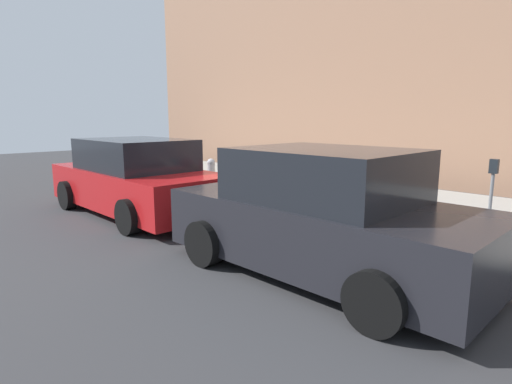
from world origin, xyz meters
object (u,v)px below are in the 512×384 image
object	(u,v)px
suitcase_maroon_1	(371,202)
suitcase_red_3	(331,195)
suitcase_maroon_8	(245,185)
parked_car_charcoal_0	(323,216)
suitcase_olive_2	(352,202)
suitcase_teal_7	(258,186)
parking_meter	(492,188)
fire_hydrant	(211,174)
suitcase_navy_5	(291,192)
suitcase_silver_6	(276,190)
suitcase_olive_9	(236,182)
parked_car_red_1	(137,179)
bollard_post	(190,175)
suitcase_teal_0	(398,206)
suitcase_black_4	(313,194)

from	to	relation	value
suitcase_maroon_1	suitcase_red_3	world-z (taller)	suitcase_maroon_1
suitcase_maroon_8	parked_car_charcoal_0	world-z (taller)	parked_car_charcoal_0
suitcase_maroon_1	parked_car_charcoal_0	distance (m)	2.59
suitcase_olive_2	suitcase_teal_7	xyz separation A→B (m)	(2.46, 0.12, 0.04)
suitcase_maroon_8	parking_meter	distance (m)	5.34
fire_hydrant	parking_meter	bearing A→B (deg)	-177.85
suitcase_navy_5	suitcase_silver_6	distance (m)	0.52
suitcase_navy_5	suitcase_olive_9	xyz separation A→B (m)	(1.95, -0.12, -0.01)
parked_car_red_1	bollard_post	bearing A→B (deg)	-60.60
suitcase_olive_2	suitcase_navy_5	distance (m)	1.46
suitcase_teal_0	fire_hydrant	world-z (taller)	suitcase_teal_0
suitcase_teal_7	suitcase_maroon_8	world-z (taller)	suitcase_teal_7
suitcase_navy_5	suitcase_teal_7	world-z (taller)	suitcase_teal_7
suitcase_red_3	parked_car_red_1	world-z (taller)	parked_car_red_1
suitcase_olive_9	parked_car_charcoal_0	bearing A→B (deg)	151.15
suitcase_teal_0	parking_meter	world-z (taller)	parking_meter
bollard_post	parked_car_red_1	bearing A→B (deg)	119.40
fire_hydrant	bollard_post	world-z (taller)	fire_hydrant
suitcase_red_3	bollard_post	bearing A→B (deg)	1.80
suitcase_silver_6	parking_meter	xyz separation A→B (m)	(-4.32, -0.23, 0.55)
suitcase_maroon_8	fire_hydrant	xyz separation A→B (m)	(1.35, -0.05, 0.15)
suitcase_maroon_1	suitcase_olive_2	world-z (taller)	suitcase_maroon_1
suitcase_silver_6	bollard_post	xyz separation A→B (m)	(3.06, 0.17, 0.07)
suitcase_teal_0	suitcase_maroon_1	bearing A→B (deg)	5.76
suitcase_black_4	suitcase_maroon_8	size ratio (longest dim) A/B	1.11
suitcase_teal_7	parking_meter	xyz separation A→B (m)	(-4.82, -0.31, 0.50)
suitcase_silver_6	suitcase_olive_9	bearing A→B (deg)	-1.81
suitcase_red_3	suitcase_teal_7	bearing A→B (deg)	1.58
suitcase_maroon_8	parking_meter	world-z (taller)	parking_meter
suitcase_black_4	bollard_post	distance (m)	4.09
suitcase_navy_5	suitcase_black_4	bearing A→B (deg)	-166.87
suitcase_silver_6	fire_hydrant	world-z (taller)	fire_hydrant
suitcase_teal_0	suitcase_black_4	size ratio (longest dim) A/B	1.33
suitcase_teal_0	parked_car_charcoal_0	bearing A→B (deg)	95.43
suitcase_maroon_8	fire_hydrant	bearing A→B (deg)	-1.96
suitcase_olive_9	parked_car_red_1	distance (m)	2.57
suitcase_olive_2	parking_meter	distance (m)	2.43
suitcase_navy_5	bollard_post	world-z (taller)	suitcase_navy_5
suitcase_teal_0	suitcase_navy_5	bearing A→B (deg)	2.48
parked_car_charcoal_0	suitcase_maroon_1	bearing A→B (deg)	-73.22
suitcase_red_3	parking_meter	xyz separation A→B (m)	(-2.82, -0.26, 0.45)
suitcase_maroon_1	parking_meter	xyz separation A→B (m)	(-1.91, -0.25, 0.47)
suitcase_silver_6	parking_meter	size ratio (longest dim) A/B	0.48
suitcase_navy_5	suitcase_silver_6	size ratio (longest dim) A/B	1.34
suitcase_maroon_8	suitcase_maroon_1	bearing A→B (deg)	-179.16
suitcase_olive_2	bollard_post	xyz separation A→B (m)	(5.03, 0.21, 0.06)
suitcase_black_4	suitcase_maroon_1	bearing A→B (deg)	177.33
suitcase_teal_7	suitcase_maroon_8	bearing A→B (deg)	-1.85
suitcase_olive_2	suitcase_olive_9	world-z (taller)	suitcase_olive_2
suitcase_olive_2	suitcase_navy_5	size ratio (longest dim) A/B	1.03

